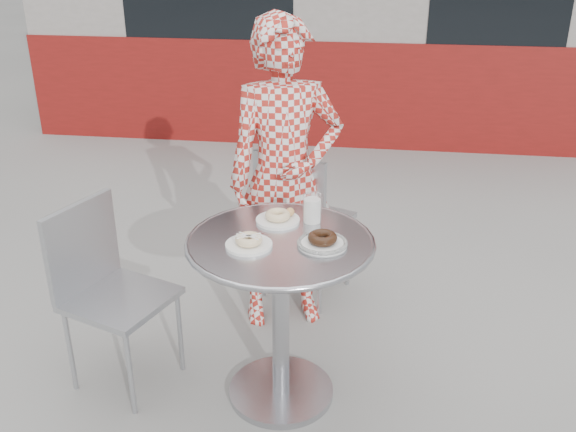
# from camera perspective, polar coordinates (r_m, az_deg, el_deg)

# --- Properties ---
(ground) EXTENTS (60.00, 60.00, 0.00)m
(ground) POSITION_cam_1_polar(r_m,az_deg,el_deg) (3.12, -1.05, -14.87)
(ground) COLOR gray
(ground) RESTS_ON ground
(bistro_table) EXTENTS (0.79, 0.79, 0.80)m
(bistro_table) POSITION_cam_1_polar(r_m,az_deg,el_deg) (2.73, -0.67, -5.77)
(bistro_table) COLOR silver
(bistro_table) RESTS_ON ground
(chair_far) EXTENTS (0.56, 0.56, 0.90)m
(chair_far) POSITION_cam_1_polar(r_m,az_deg,el_deg) (3.68, 1.55, -3.00)
(chair_far) COLOR #A8AAB0
(chair_far) RESTS_ON ground
(chair_left) EXTENTS (0.53, 0.53, 0.87)m
(chair_left) POSITION_cam_1_polar(r_m,az_deg,el_deg) (3.10, -14.48, -9.84)
(chair_left) COLOR #A8AAB0
(chair_left) RESTS_ON ground
(seated_person) EXTENTS (0.68, 0.56, 1.62)m
(seated_person) POSITION_cam_1_polar(r_m,az_deg,el_deg) (3.24, -0.27, 3.37)
(seated_person) COLOR #A9221A
(seated_person) RESTS_ON ground
(plate_far) EXTENTS (0.19, 0.19, 0.05)m
(plate_far) POSITION_cam_1_polar(r_m,az_deg,el_deg) (2.79, -0.85, -0.12)
(plate_far) COLOR white
(plate_far) RESTS_ON bistro_table
(plate_near) EXTENTS (0.19, 0.19, 0.05)m
(plate_near) POSITION_cam_1_polar(r_m,az_deg,el_deg) (2.58, -3.50, -2.32)
(plate_near) COLOR white
(plate_near) RESTS_ON bistro_table
(plate_checker) EXTENTS (0.21, 0.21, 0.05)m
(plate_checker) POSITION_cam_1_polar(r_m,az_deg,el_deg) (2.59, 3.08, -2.28)
(plate_checker) COLOR white
(plate_checker) RESTS_ON bistro_table
(milk_cup) EXTENTS (0.08, 0.08, 0.13)m
(milk_cup) POSITION_cam_1_polar(r_m,az_deg,el_deg) (2.77, 2.16, 0.61)
(milk_cup) COLOR white
(milk_cup) RESTS_ON bistro_table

